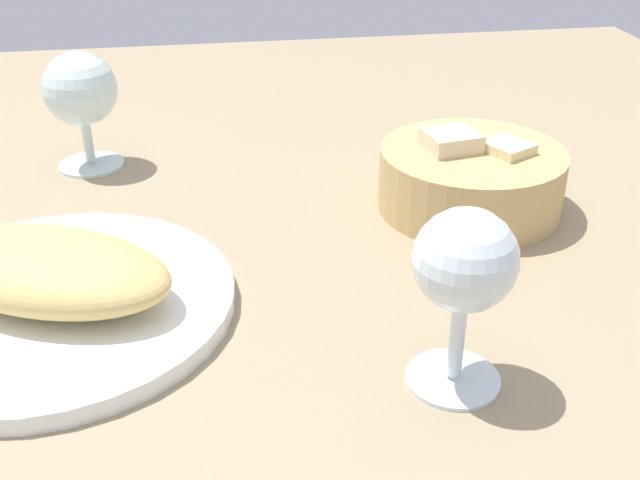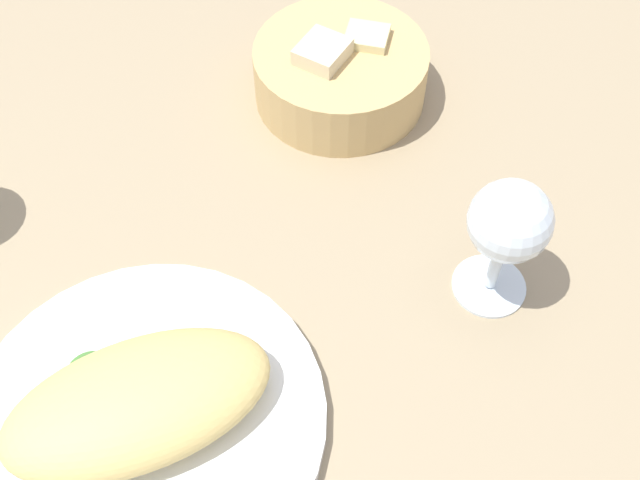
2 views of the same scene
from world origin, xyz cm
name	(u,v)px [view 2 (image 2 of 2)]	position (x,y,z in cm)	size (l,w,h in cm)	color
ground_plane	(234,264)	(0.00, 0.00, -1.00)	(140.00, 140.00, 2.00)	#988665
plate	(146,420)	(-14.99, -5.77, 0.70)	(27.02, 27.02, 1.40)	white
omelette	(138,403)	(-14.99, -5.77, 3.69)	(19.70, 10.31, 4.59)	#D4B768
lettuce_garnish	(89,369)	(-15.34, -0.07, 2.00)	(3.73, 3.73, 1.21)	#478035
bread_basket	(340,73)	(21.29, 5.88, 3.09)	(17.02, 17.02, 7.48)	tan
wine_glass_near	(508,227)	(11.98, -18.37, 8.42)	(6.50, 6.50, 12.45)	silver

